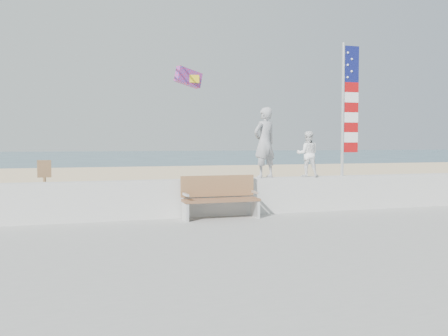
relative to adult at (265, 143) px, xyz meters
The scene contains 10 objects.
ground 3.10m from the adult, 123.61° to the right, with size 220.00×220.00×0.00m, color #2E4D5C.
sand 7.38m from the adult, 100.75° to the left, with size 90.00×40.00×0.08m, color beige.
boardwalk 6.41m from the adult, 102.49° to the right, with size 50.00×12.40×0.10m, color #989893.
seawall 1.88m from the adult, behind, with size 30.00×0.35×0.90m, color silver.
adult is the anchor object (origin of this frame).
child 1.23m from the adult, ahead, with size 0.57×0.44×1.17m, color white.
bench 1.88m from the adult, 160.86° to the right, with size 1.80×0.57×1.00m.
flag 2.55m from the adult, ahead, with size 0.50×0.08×3.50m.
parafoil_kite 3.99m from the adult, 110.26° to the left, with size 0.94×0.54×0.63m.
sign 5.48m from the adult, 168.34° to the left, with size 0.32×0.07×1.46m.
Camera 1 is at (-3.12, -9.08, 1.95)m, focal length 38.00 mm.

